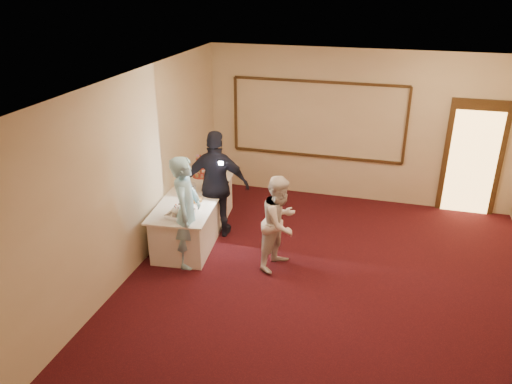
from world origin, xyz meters
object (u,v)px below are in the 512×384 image
tart (195,200)px  man (187,212)px  pavlova_tray (180,211)px  buffet_table (195,214)px  plate_stack_b (208,184)px  plate_stack_a (190,188)px  cupcake_stand (201,168)px  woman (280,223)px  guest (217,185)px

tart → man: (0.13, -0.66, 0.11)m
pavlova_tray → tart: bearing=87.0°
buffet_table → man: 1.10m
buffet_table → pavlova_tray: size_ratio=5.10×
pavlova_tray → plate_stack_b: 1.15m
buffet_table → tart: bearing=-63.0°
plate_stack_b → buffet_table: bearing=-116.1°
pavlova_tray → plate_stack_a: size_ratio=2.48×
cupcake_stand → woman: bearing=-37.4°
plate_stack_b → man: (0.12, -1.25, 0.06)m
woman → cupcake_stand: bearing=72.0°
plate_stack_a → woman: size_ratio=0.13×
pavlova_tray → tart: size_ratio=1.75×
cupcake_stand → plate_stack_b: size_ratio=2.59×
cupcake_stand → guest: 0.90m
cupcake_stand → guest: (0.57, -0.69, 0.01)m
plate_stack_a → plate_stack_b: bearing=49.8°
buffet_table → pavlova_tray: pavlova_tray is taller
plate_stack_b → man: bearing=-84.6°
buffet_table → plate_stack_a: size_ratio=12.63×
man → plate_stack_b: bearing=-2.7°
pavlova_tray → guest: guest is taller
buffet_table → man: bearing=-73.7°
woman → guest: (-1.28, 0.72, 0.19)m
pavlova_tray → plate_stack_a: (-0.19, 0.87, 0.01)m
plate_stack_b → woman: bearing=-31.5°
cupcake_stand → plate_stack_b: 0.60m
pavlova_tray → woman: 1.58m
man → woman: 1.44m
buffet_table → woman: 1.82m
tart → man: size_ratio=0.16×
pavlova_tray → plate_stack_a: pavlova_tray is taller
buffet_table → plate_stack_b: size_ratio=13.85×
plate_stack_b → tart: size_ratio=0.64×
plate_stack_a → tart: 0.39m
buffet_table → tart: (0.14, -0.27, 0.41)m
pavlova_tray → guest: 0.99m
buffet_table → guest: size_ratio=1.32×
buffet_table → pavlova_tray: bearing=-82.4°
buffet_table → man: (0.27, -0.93, 0.51)m
pavlova_tray → cupcake_stand: bearing=100.1°
woman → guest: 1.48m
woman → man: bearing=122.2°
buffet_table → woman: (1.67, -0.61, 0.37)m
plate_stack_a → plate_stack_b: plate_stack_a is taller
buffet_table → plate_stack_b: 0.58m
man → woman: man is taller
tart → guest: (0.25, 0.38, 0.15)m
pavlova_tray → woman: size_ratio=0.32×
pavlova_tray → tart: pavlova_tray is taller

